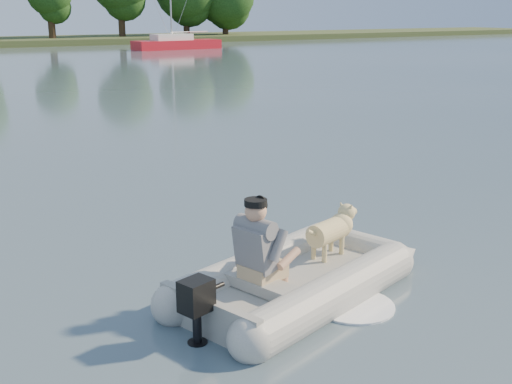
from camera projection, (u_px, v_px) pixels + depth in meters
water at (307, 282)px, 8.20m from camera, size 160.00×160.00×0.00m
dinghy at (300, 244)px, 7.79m from camera, size 5.91×5.17×1.43m
man at (257, 244)px, 7.25m from camera, size 0.91×0.84×1.12m
dog at (328, 235)px, 8.33m from camera, size 1.03×0.62×0.64m
outboard_motor at (197, 315)px, 6.63m from camera, size 0.50×0.42×0.82m
sailboat at (176, 44)px, 56.00m from camera, size 7.86×2.78×10.63m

